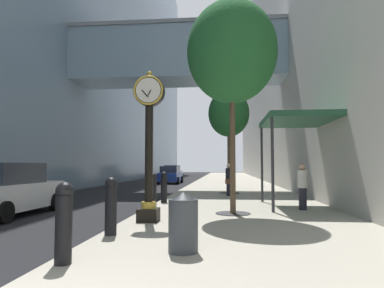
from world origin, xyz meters
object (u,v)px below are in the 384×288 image
at_px(pedestrian_walking, 229,179).
at_px(car_blue_mid, 170,175).
at_px(car_white_far, 7,190).
at_px(street_tree_mid_near, 229,114).
at_px(bollard_fifth, 164,186).
at_px(trash_bin, 183,221).
at_px(pedestrian_by_clock, 302,185).
at_px(street_clock, 149,138).
at_px(bollard_fourth, 153,190).
at_px(car_silver_near, 173,172).
at_px(bollard_second, 111,205).
at_px(bollard_nearest, 64,221).
at_px(street_tree_near, 232,52).

height_order(pedestrian_walking, car_blue_mid, pedestrian_walking).
bearing_deg(car_white_far, street_tree_mid_near, 48.54).
xyz_separation_m(bollard_fifth, trash_bin, (1.75, -8.00, -0.12)).
bearing_deg(pedestrian_walking, pedestrian_by_clock, -64.51).
relative_size(trash_bin, car_blue_mid, 0.26).
bearing_deg(bollard_fifth, car_white_far, -144.06).
bearing_deg(car_blue_mid, street_tree_mid_near, -67.01).
xyz_separation_m(street_clock, trash_bin, (1.33, -3.19, -1.73)).
xyz_separation_m(bollard_fourth, trash_bin, (1.75, -5.78, -0.12)).
bearing_deg(car_white_far, car_silver_near, 88.15).
bearing_deg(car_white_far, car_blue_mid, 83.97).
distance_m(street_clock, bollard_fifth, 5.09).
bearing_deg(bollard_second, street_tree_mid_near, 76.75).
height_order(street_tree_mid_near, car_white_far, street_tree_mid_near).
relative_size(bollard_nearest, street_tree_mid_near, 0.22).
distance_m(bollard_second, bollard_fourth, 4.45).
height_order(street_tree_near, pedestrian_by_clock, street_tree_near).
height_order(street_clock, car_white_far, street_clock).
bearing_deg(street_tree_mid_near, car_white_far, -131.46).
height_order(bollard_fourth, pedestrian_walking, pedestrian_walking).
bearing_deg(car_silver_near, street_tree_mid_near, -73.47).
bearing_deg(car_blue_mid, pedestrian_walking, -69.85).
bearing_deg(trash_bin, bollard_fourth, 106.88).
height_order(car_silver_near, car_white_far, car_white_far).
height_order(bollard_fifth, pedestrian_walking, pedestrian_walking).
bearing_deg(pedestrian_by_clock, car_blue_mid, 111.61).
xyz_separation_m(street_clock, bollard_second, (-0.42, -1.86, -1.61)).
bearing_deg(car_silver_near, pedestrian_by_clock, -72.84).
relative_size(street_tree_near, car_silver_near, 1.65).
bearing_deg(car_silver_near, car_blue_mid, -82.62).
bearing_deg(street_tree_mid_near, car_blue_mid, 112.99).
distance_m(bollard_second, street_tree_mid_near, 12.52).
height_order(bollard_second, car_blue_mid, car_blue_mid).
bearing_deg(car_silver_near, street_tree_near, -77.83).
bearing_deg(street_clock, pedestrian_by_clock, 31.36).
relative_size(bollard_second, bollard_fourth, 1.00).
bearing_deg(car_white_far, bollard_fifth, 35.94).
relative_size(trash_bin, car_silver_near, 0.25).
xyz_separation_m(bollard_nearest, pedestrian_by_clock, (5.14, 6.96, 0.17)).
bearing_deg(pedestrian_by_clock, pedestrian_walking, 115.49).
bearing_deg(bollard_nearest, car_white_far, 129.67).
bearing_deg(bollard_second, pedestrian_walking, 74.62).
distance_m(bollard_fourth, car_blue_mid, 19.56).
relative_size(bollard_fourth, pedestrian_by_clock, 0.80).
bearing_deg(bollard_second, bollard_fourth, 90.00).
xyz_separation_m(street_clock, car_white_far, (-5.03, 1.47, -1.57)).
bearing_deg(bollard_second, pedestrian_by_clock, 42.67).
relative_size(street_tree_mid_near, car_blue_mid, 1.41).
distance_m(street_clock, street_tree_near, 4.08).
relative_size(bollard_nearest, car_white_far, 0.30).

